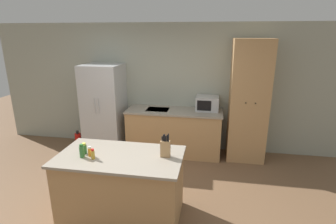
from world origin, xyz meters
TOP-DOWN VIEW (x-y plane):
  - ground_plane at (0.00, 0.00)m, footprint 14.00×14.00m
  - wall_back at (0.00, 2.33)m, footprint 7.20×0.06m
  - refrigerator at (-1.11, 1.95)m, footprint 0.77×0.73m
  - back_counter at (0.35, 1.98)m, footprint 1.91×0.69m
  - pantry_cabinet at (1.77, 2.01)m, footprint 0.70×0.61m
  - kitchen_island at (-0.03, -0.10)m, footprint 1.60×0.88m
  - microwave at (1.00, 2.09)m, footprint 0.45×0.38m
  - knife_block at (0.55, -0.03)m, footprint 0.12×0.06m
  - spice_bottle_tall_dark at (-0.39, -0.18)m, footprint 0.05×0.05m
  - spice_bottle_short_red at (-0.32, -0.25)m, footprint 0.05×0.05m
  - spice_bottle_amber_oil at (-0.50, -0.12)m, footprint 0.06×0.06m
  - spice_bottle_green_herb at (-0.48, -0.23)m, footprint 0.06×0.06m
  - fire_extinguisher at (-1.70, 1.81)m, footprint 0.13×0.13m

SIDE VIEW (x-z plane):
  - ground_plane at x=0.00m, z-range 0.00..0.00m
  - fire_extinguisher at x=-1.70m, z-range -0.02..0.38m
  - kitchen_island at x=-0.03m, z-range 0.00..0.90m
  - back_counter at x=0.35m, z-range 0.00..0.92m
  - refrigerator at x=-1.11m, z-range 0.00..1.80m
  - spice_bottle_tall_dark at x=-0.39m, z-range 0.89..1.02m
  - spice_bottle_short_red at x=-0.32m, z-range 0.89..1.03m
  - spice_bottle_amber_oil at x=-0.50m, z-range 0.89..1.04m
  - spice_bottle_green_herb at x=-0.48m, z-range 0.89..1.07m
  - knife_block at x=0.55m, z-range 0.86..1.17m
  - microwave at x=1.00m, z-range 0.92..1.20m
  - pantry_cabinet at x=1.77m, z-range 0.00..2.31m
  - wall_back at x=0.00m, z-range 0.00..2.60m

